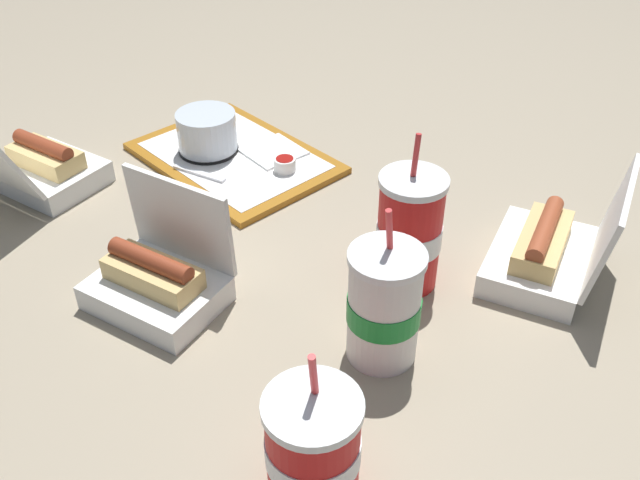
# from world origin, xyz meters

# --- Properties ---
(ground_plane) EXTENTS (3.20, 3.20, 0.00)m
(ground_plane) POSITION_xyz_m (0.00, 0.00, 0.00)
(ground_plane) COLOR gray
(food_tray) EXTENTS (0.39, 0.28, 0.01)m
(food_tray) POSITION_xyz_m (0.33, -0.11, 0.01)
(food_tray) COLOR #A56619
(food_tray) RESTS_ON ground_plane
(cake_container) EXTENTS (0.11, 0.11, 0.08)m
(cake_container) POSITION_xyz_m (0.38, -0.08, 0.05)
(cake_container) COLOR black
(cake_container) RESTS_ON food_tray
(ketchup_cup) EXTENTS (0.04, 0.04, 0.02)m
(ketchup_cup) POSITION_xyz_m (0.23, -0.15, 0.03)
(ketchup_cup) COLOR white
(ketchup_cup) RESTS_ON food_tray
(napkin_stack) EXTENTS (0.10, 0.10, 0.00)m
(napkin_stack) POSITION_xyz_m (0.29, -0.17, 0.02)
(napkin_stack) COLOR white
(napkin_stack) RESTS_ON food_tray
(plastic_fork) EXTENTS (0.11, 0.05, 0.00)m
(plastic_fork) POSITION_xyz_m (0.31, -0.02, 0.02)
(plastic_fork) COLOR white
(plastic_fork) RESTS_ON food_tray
(clamshell_hotdog_back) EXTENTS (0.23, 0.25, 0.17)m
(clamshell_hotdog_back) POSITION_xyz_m (0.47, 0.21, 0.04)
(clamshell_hotdog_back) COLOR white
(clamshell_hotdog_back) RESTS_ON ground_plane
(clamshell_hotdog_center) EXTENTS (0.24, 0.25, 0.18)m
(clamshell_hotdog_center) POSITION_xyz_m (-0.25, -0.28, 0.04)
(clamshell_hotdog_center) COLOR white
(clamshell_hotdog_center) RESTS_ON ground_plane
(clamshell_hotdog_front) EXTENTS (0.22, 0.19, 0.17)m
(clamshell_hotdog_front) POSITION_xyz_m (0.07, 0.20, 0.04)
(clamshell_hotdog_front) COLOR white
(clamshell_hotdog_front) RESTS_ON ground_plane
(soda_cup_front) EXTENTS (0.10, 0.10, 0.20)m
(soda_cup_front) POSITION_xyz_m (-0.32, 0.23, 0.07)
(soda_cup_front) COLOR red
(soda_cup_front) RESTS_ON ground_plane
(soda_cup_right) EXTENTS (0.10, 0.10, 0.24)m
(soda_cup_right) POSITION_xyz_m (-0.13, -0.11, 0.09)
(soda_cup_right) COLOR red
(soda_cup_right) RESTS_ON ground_plane
(soda_cup_corner) EXTENTS (0.10, 0.10, 0.23)m
(soda_cup_corner) POSITION_xyz_m (-0.21, 0.03, 0.08)
(soda_cup_corner) COLOR white
(soda_cup_corner) RESTS_ON ground_plane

